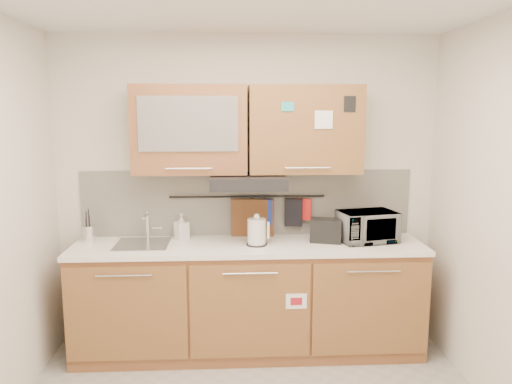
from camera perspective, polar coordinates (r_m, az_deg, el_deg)
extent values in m
plane|color=silver|center=(4.26, -1.02, 0.11)|extent=(3.20, 0.00, 3.20)
cube|color=#965C35|center=(4.20, -0.84, -12.23)|extent=(2.80, 0.60, 0.88)
cube|color=black|center=(4.36, -0.83, -17.00)|extent=(2.80, 0.54, 0.10)
cube|color=#986236|center=(3.98, -14.62, -13.35)|extent=(0.91, 0.02, 0.74)
cylinder|color=silver|center=(3.84, -14.89, -9.23)|extent=(0.41, 0.01, 0.01)
cube|color=#986236|center=(3.90, -0.67, -13.50)|extent=(0.91, 0.02, 0.74)
cylinder|color=silver|center=(3.76, -0.66, -9.30)|extent=(0.41, 0.01, 0.01)
cube|color=#986236|center=(4.04, 13.03, -12.90)|extent=(0.91, 0.02, 0.74)
cylinder|color=silver|center=(3.91, 13.30, -8.83)|extent=(0.41, 0.01, 0.01)
cube|color=white|center=(4.04, -0.85, -6.20)|extent=(2.82, 0.62, 0.04)
cube|color=silver|center=(4.26, -1.01, -1.24)|extent=(2.80, 0.02, 0.56)
cube|color=#965C35|center=(4.04, -7.54, 7.09)|extent=(0.90, 0.35, 0.70)
cube|color=silver|center=(3.85, -7.77, 7.72)|extent=(0.76, 0.02, 0.42)
cube|color=#986236|center=(4.07, 5.58, 7.15)|extent=(0.90, 0.35, 0.70)
cube|color=white|center=(3.91, 7.75, 8.19)|extent=(0.14, 0.00, 0.14)
cube|color=black|center=(3.99, -0.90, 1.24)|extent=(0.60, 0.46, 0.10)
cube|color=silver|center=(4.11, -12.86, -5.98)|extent=(0.42, 0.40, 0.03)
cylinder|color=silver|center=(4.23, -12.29, -3.77)|extent=(0.03, 0.03, 0.24)
cylinder|color=silver|center=(4.13, -12.51, -2.67)|extent=(0.02, 0.18, 0.02)
cylinder|color=black|center=(4.22, -0.99, -0.53)|extent=(1.30, 0.02, 0.02)
cylinder|color=silver|center=(4.30, -18.55, -4.53)|extent=(0.14, 0.14, 0.13)
cylinder|color=black|center=(4.30, -18.79, -3.75)|extent=(0.01, 0.01, 0.25)
cylinder|color=black|center=(4.28, -18.45, -4.00)|extent=(0.01, 0.01, 0.22)
cylinder|color=black|center=(4.31, -18.53, -3.61)|extent=(0.01, 0.01, 0.27)
cylinder|color=black|center=(4.28, -18.81, -4.18)|extent=(0.01, 0.01, 0.20)
cylinder|color=silver|center=(3.97, 0.07, -4.60)|extent=(0.17, 0.17, 0.21)
sphere|color=silver|center=(3.94, 0.07, -2.83)|extent=(0.05, 0.05, 0.05)
cube|color=silver|center=(3.99, 1.37, -4.40)|extent=(0.02, 0.03, 0.14)
cylinder|color=black|center=(4.00, 0.07, -5.98)|extent=(0.16, 0.16, 0.01)
cube|color=black|center=(4.11, 8.05, -4.38)|extent=(0.28, 0.22, 0.19)
cube|color=black|center=(4.09, 7.44, -3.16)|extent=(0.10, 0.13, 0.01)
cube|color=black|center=(4.08, 8.70, -3.22)|extent=(0.10, 0.13, 0.01)
imported|color=#999999|center=(4.18, 12.58, -3.87)|extent=(0.50, 0.39, 0.25)
imported|color=#999999|center=(4.20, -8.51, -3.91)|extent=(0.14, 0.14, 0.22)
cube|color=brown|center=(4.25, -0.40, -3.81)|extent=(0.36, 0.05, 0.45)
cube|color=#21359A|center=(4.23, 1.00, -2.28)|extent=(0.14, 0.06, 0.22)
cube|color=black|center=(4.26, 4.32, -2.35)|extent=(0.15, 0.06, 0.24)
cube|color=red|center=(4.26, 5.32, -1.98)|extent=(0.15, 0.07, 0.18)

